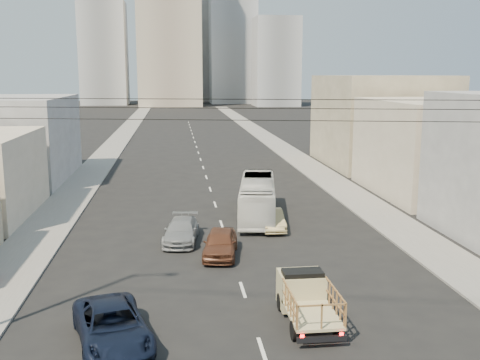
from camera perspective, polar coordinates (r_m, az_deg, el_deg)
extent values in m
cube|color=slate|center=(88.15, -12.33, 3.88)|extent=(3.50, 180.00, 0.12)
cube|color=slate|center=(88.97, 2.95, 4.18)|extent=(3.50, 180.00, 0.12)
cube|color=silver|center=(21.87, 2.27, -16.87)|extent=(0.15, 2.00, 0.01)
cube|color=silver|center=(27.28, 0.28, -11.08)|extent=(0.15, 2.00, 0.01)
cube|color=silver|center=(32.89, -1.00, -7.23)|extent=(0.15, 2.00, 0.01)
cube|color=silver|center=(38.62, -1.89, -4.51)|extent=(0.15, 2.00, 0.01)
cube|color=silver|center=(44.43, -2.55, -2.49)|extent=(0.15, 2.00, 0.01)
cube|color=silver|center=(50.27, -3.05, -0.94)|extent=(0.15, 2.00, 0.01)
cube|color=silver|center=(56.15, -3.44, 0.28)|extent=(0.15, 2.00, 0.01)
cube|color=silver|center=(62.06, -3.76, 1.28)|extent=(0.15, 2.00, 0.01)
cube|color=silver|center=(67.98, -4.03, 2.10)|extent=(0.15, 2.00, 0.01)
cube|color=silver|center=(73.91, -4.25, 2.79)|extent=(0.15, 2.00, 0.01)
cube|color=silver|center=(79.85, -4.44, 3.37)|extent=(0.15, 2.00, 0.01)
cube|color=silver|center=(85.80, -4.61, 3.88)|extent=(0.15, 2.00, 0.01)
cube|color=silver|center=(91.76, -4.75, 4.32)|extent=(0.15, 2.00, 0.01)
cube|color=silver|center=(97.72, -4.87, 4.70)|extent=(0.15, 2.00, 0.01)
cube|color=silver|center=(103.69, -4.99, 5.04)|extent=(0.15, 2.00, 0.01)
cube|color=silver|center=(109.66, -5.09, 5.35)|extent=(0.15, 2.00, 0.01)
cube|color=silver|center=(115.63, -5.17, 5.62)|extent=(0.15, 2.00, 0.01)
cube|color=silver|center=(121.61, -5.25, 5.87)|extent=(0.15, 2.00, 0.01)
cube|color=tan|center=(23.20, 7.32, -13.37)|extent=(1.90, 3.00, 0.12)
cube|color=tan|center=(24.89, 6.21, -11.00)|extent=(1.90, 1.60, 1.50)
cube|color=black|center=(24.45, 6.37, -9.90)|extent=(1.70, 0.90, 0.70)
cube|color=#2D2D33|center=(21.97, 8.31, -15.69)|extent=(1.90, 0.12, 0.22)
cube|color=#FF0C0C|center=(21.73, 6.34, -15.51)|extent=(0.15, 0.05, 0.12)
cube|color=#FF0C0C|center=(22.10, 10.27, -15.16)|extent=(0.15, 0.05, 0.12)
cylinder|color=black|center=(25.03, 4.19, -12.24)|extent=(0.25, 0.76, 0.76)
cylinder|color=black|center=(25.39, 8.04, -11.98)|extent=(0.25, 0.76, 0.76)
cylinder|color=black|center=(22.53, 5.57, -14.98)|extent=(0.25, 0.76, 0.76)
cylinder|color=black|center=(22.93, 9.87, -14.62)|extent=(0.25, 0.76, 0.76)
imported|color=black|center=(22.43, -12.85, -14.27)|extent=(3.83, 5.91, 1.51)
imported|color=silver|center=(40.17, 1.78, -1.83)|extent=(3.98, 10.46, 2.85)
imported|color=#572F1E|center=(31.85, -2.01, -6.41)|extent=(2.49, 4.70, 1.52)
imported|color=tan|center=(37.30, 3.28, -4.04)|extent=(1.50, 4.01, 1.31)
imported|color=gray|center=(34.67, -5.97, -5.15)|extent=(2.54, 4.99, 1.39)
cylinder|color=black|center=(18.92, 2.72, 8.19)|extent=(23.01, 5.02, 0.02)
cylinder|color=black|center=(18.94, 2.71, 7.28)|extent=(23.01, 5.02, 0.02)
cylinder|color=black|center=(18.96, 2.70, 6.07)|extent=(23.01, 5.02, 0.02)
cube|color=#BBAD97|center=(50.85, 19.75, 3.14)|extent=(11.00, 14.00, 8.00)
cube|color=gray|center=(65.56, 14.01, 5.89)|extent=(12.00, 16.00, 10.00)
cube|color=gray|center=(58.82, -22.92, 3.87)|extent=(12.00, 16.00, 8.00)
cube|color=tan|center=(188.20, -7.25, 16.66)|extent=(20.00, 20.00, 60.00)
cube|color=gray|center=(203.49, -0.77, 13.46)|extent=(16.00, 16.00, 40.00)
cube|color=gray|center=(198.59, -13.65, 12.37)|extent=(15.00, 15.00, 34.00)
cube|color=gray|center=(217.66, -4.43, 13.78)|extent=(18.00, 18.00, 44.00)
cube|color=gray|center=(185.17, 3.67, 11.86)|extent=(14.00, 14.00, 28.00)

